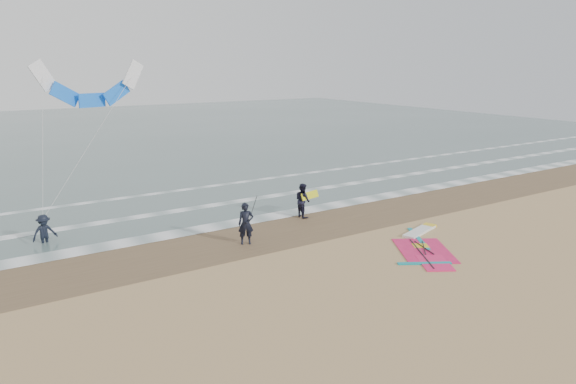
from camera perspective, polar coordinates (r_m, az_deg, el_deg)
ground at (r=21.75m, az=10.13°, el=-7.90°), size 120.00×120.00×0.00m
sea_water at (r=64.73m, az=-19.94°, el=6.10°), size 120.00×80.00×0.02m
wet_sand_band at (r=26.18m, az=1.25°, el=-3.84°), size 120.00×5.00×0.01m
foam_waterline at (r=29.82m, az=-3.48°, el=-1.57°), size 120.00×9.15×0.02m
windsurf_rig at (r=24.29m, az=14.87°, el=-5.70°), size 5.28×5.00×0.13m
person_standing at (r=23.49m, az=-4.70°, el=-3.53°), size 0.84×0.71×1.94m
person_walking at (r=27.55m, az=1.64°, el=-0.93°), size 0.71×0.91×1.86m
person_wading at (r=26.05m, az=-25.52°, el=-3.38°), size 1.23×0.88×1.72m
held_pole at (r=23.49m, az=-4.08°, el=-2.36°), size 0.17×0.86×1.82m
carried_kiteboard at (r=27.62m, az=2.44°, el=-0.36°), size 1.30×0.51×0.39m
surf_kite at (r=30.17m, az=-21.07°, el=10.74°), size 6.60×4.92×7.17m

